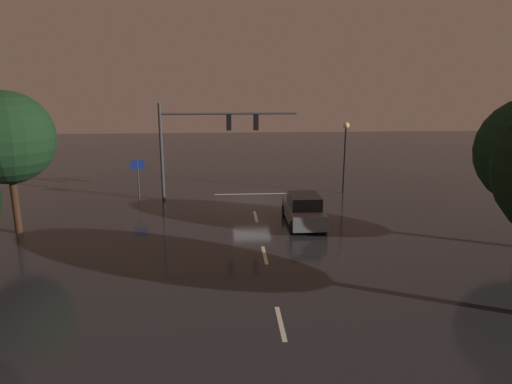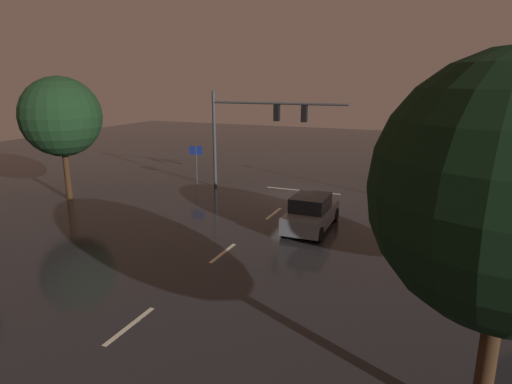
{
  "view_description": "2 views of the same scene",
  "coord_description": "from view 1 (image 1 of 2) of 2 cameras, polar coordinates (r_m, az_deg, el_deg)",
  "views": [
    {
      "loc": [
        1.73,
        29.33,
        7.72
      ],
      "look_at": [
        0.1,
        5.72,
        1.9
      ],
      "focal_mm": 31.97,
      "sensor_mm": 36.0,
      "label": 1
    },
    {
      "loc": [
        -7.81,
        24.95,
        6.99
      ],
      "look_at": [
        0.87,
        4.4,
        1.21
      ],
      "focal_mm": 30.25,
      "sensor_mm": 36.0,
      "label": 2
    }
  ],
  "objects": [
    {
      "name": "ground_plane",
      "position": [
        30.38,
        -0.55,
        -0.91
      ],
      "size": [
        80.0,
        80.0,
        0.0
      ],
      "primitive_type": "plane",
      "color": "#232326"
    },
    {
      "name": "traffic_signal_assembly",
      "position": [
        29.81,
        -6.22,
        7.39
      ],
      "size": [
        8.87,
        0.47,
        6.34
      ],
      "color": "#383A3D",
      "rests_on": "ground_plane"
    },
    {
      "name": "lane_dash_far",
      "position": [
        26.54,
        -0.04,
        -3.1
      ],
      "size": [
        0.16,
        2.2,
        0.01
      ],
      "primitive_type": "cube",
      "rotation": [
        0.0,
        0.0,
        1.57
      ],
      "color": "beige",
      "rests_on": "ground_plane"
    },
    {
      "name": "lane_dash_mid",
      "position": [
        20.89,
        1.09,
        -7.88
      ],
      "size": [
        0.16,
        2.2,
        0.01
      ],
      "primitive_type": "cube",
      "rotation": [
        0.0,
        0.0,
        1.57
      ],
      "color": "beige",
      "rests_on": "ground_plane"
    },
    {
      "name": "lane_dash_near",
      "position": [
        15.5,
        3.11,
        -16.07
      ],
      "size": [
        0.16,
        2.2,
        0.01
      ],
      "primitive_type": "cube",
      "rotation": [
        0.0,
        0.0,
        1.57
      ],
      "color": "beige",
      "rests_on": "ground_plane"
    },
    {
      "name": "stop_bar",
      "position": [
        31.79,
        -0.71,
        -0.24
      ],
      "size": [
        5.0,
        0.16,
        0.01
      ],
      "primitive_type": "cube",
      "color": "beige",
      "rests_on": "ground_plane"
    },
    {
      "name": "car_approaching",
      "position": [
        25.1,
        5.98,
        -2.28
      ],
      "size": [
        1.92,
        4.38,
        1.7
      ],
      "color": "slate",
      "rests_on": "ground_plane"
    },
    {
      "name": "street_lamp_left_kerb",
      "position": [
        32.0,
        11.12,
        5.94
      ],
      "size": [
        0.44,
        0.44,
        4.96
      ],
      "color": "black",
      "rests_on": "ground_plane"
    },
    {
      "name": "route_sign",
      "position": [
        31.02,
        -14.58,
        2.6
      ],
      "size": [
        0.89,
        0.23,
        2.68
      ],
      "color": "#383A3D",
      "rests_on": "ground_plane"
    },
    {
      "name": "tree_right_far",
      "position": [
        25.79,
        -28.72,
        5.96
      ],
      "size": [
        4.62,
        4.62,
        7.27
      ],
      "color": "#382314",
      "rests_on": "ground_plane"
    }
  ]
}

